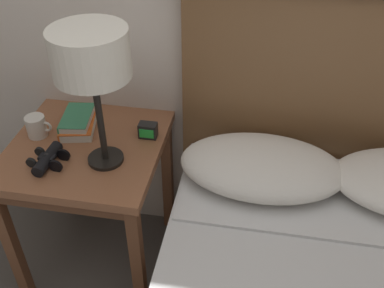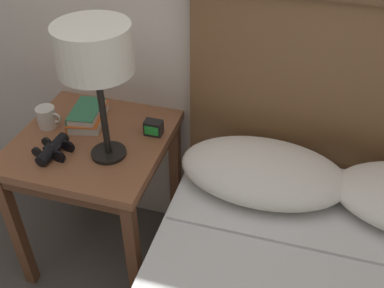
# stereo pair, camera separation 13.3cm
# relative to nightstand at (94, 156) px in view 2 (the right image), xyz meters

# --- Properties ---
(nightstand) EXTENTS (0.58, 0.58, 0.66)m
(nightstand) POSITION_rel_nightstand_xyz_m (0.00, 0.00, 0.00)
(nightstand) COLOR brown
(nightstand) RESTS_ON ground_plane
(table_lamp) EXTENTS (0.25, 0.25, 0.50)m
(table_lamp) POSITION_rel_nightstand_xyz_m (0.11, -0.07, 0.50)
(table_lamp) COLOR black
(table_lamp) RESTS_ON nightstand
(book_on_nightstand) EXTENTS (0.17, 0.23, 0.04)m
(book_on_nightstand) POSITION_rel_nightstand_xyz_m (-0.07, 0.11, 0.11)
(book_on_nightstand) COLOR silver
(book_on_nightstand) RESTS_ON nightstand
(book_stacked_on_top) EXTENTS (0.14, 0.20, 0.03)m
(book_stacked_on_top) POSITION_rel_nightstand_xyz_m (-0.07, 0.10, 0.14)
(book_stacked_on_top) COLOR silver
(book_stacked_on_top) RESTS_ON book_on_nightstand
(binoculars_pair) EXTENTS (0.14, 0.16, 0.05)m
(binoculars_pair) POSITION_rel_nightstand_xyz_m (-0.09, -0.13, 0.11)
(binoculars_pair) COLOR black
(binoculars_pair) RESTS_ON nightstand
(coffee_mug) EXTENTS (0.10, 0.08, 0.08)m
(coffee_mug) POSITION_rel_nightstand_xyz_m (-0.20, 0.03, 0.13)
(coffee_mug) COLOR silver
(coffee_mug) RESTS_ON nightstand
(alarm_clock) EXTENTS (0.07, 0.05, 0.06)m
(alarm_clock) POSITION_rel_nightstand_xyz_m (0.23, 0.10, 0.12)
(alarm_clock) COLOR black
(alarm_clock) RESTS_ON nightstand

